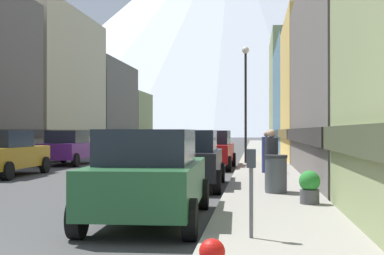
% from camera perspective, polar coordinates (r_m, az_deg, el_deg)
% --- Properties ---
extents(sidewalk_left, '(2.50, 100.00, 0.15)m').
position_cam_1_polar(sidewalk_left, '(41.85, -9.75, -2.70)').
color(sidewalk_left, gray).
rests_on(sidewalk_left, ground).
extents(sidewalk_right, '(2.50, 100.00, 0.15)m').
position_cam_1_polar(sidewalk_right, '(40.08, 7.65, -2.80)').
color(sidewalk_right, gray).
rests_on(sidewalk_right, ground).
extents(storefront_left_2, '(8.12, 13.19, 10.99)m').
position_cam_1_polar(storefront_left_2, '(41.98, -17.29, 4.49)').
color(storefront_left_2, beige).
rests_on(storefront_left_2, ground).
extents(storefront_left_3, '(8.65, 12.47, 8.79)m').
position_cam_1_polar(storefront_left_3, '(54.22, -11.82, 2.23)').
color(storefront_left_3, '#66605B').
rests_on(storefront_left_3, ground).
extents(storefront_left_4, '(7.58, 8.28, 6.50)m').
position_cam_1_polar(storefront_left_4, '(64.16, -8.31, 0.82)').
color(storefront_left_4, '#8C9966').
rests_on(storefront_left_4, ground).
extents(storefront_right_2, '(9.93, 9.33, 8.15)m').
position_cam_1_polar(storefront_right_2, '(30.80, 19.23, 3.67)').
color(storefront_right_2, '#D8B259').
rests_on(storefront_right_2, ground).
extents(storefront_right_3, '(6.77, 13.86, 8.62)m').
position_cam_1_polar(storefront_right_3, '(42.10, 13.73, 2.88)').
color(storefront_right_3, slate).
rests_on(storefront_right_3, ground).
extents(storefront_right_4, '(9.27, 12.44, 11.77)m').
position_cam_1_polar(storefront_right_4, '(55.43, 13.42, 3.69)').
color(storefront_right_4, '#8C9966').
rests_on(storefront_right_4, ground).
extents(car_left_1, '(2.10, 4.42, 1.78)m').
position_cam_1_polar(car_left_1, '(21.05, -20.16, -2.70)').
color(car_left_1, '#B28419').
rests_on(car_left_1, ground).
extents(car_left_2, '(2.11, 4.42, 1.78)m').
position_cam_1_polar(car_left_2, '(27.36, -13.56, -2.18)').
color(car_left_2, '#591E72').
rests_on(car_left_2, ground).
extents(car_right_0, '(2.20, 4.46, 1.78)m').
position_cam_1_polar(car_right_0, '(9.88, -4.72, -5.34)').
color(car_right_0, '#265933').
rests_on(car_right_0, ground).
extents(car_right_1, '(2.17, 4.45, 1.78)m').
position_cam_1_polar(car_right_1, '(15.81, -0.28, -3.49)').
color(car_right_1, black).
rests_on(car_right_1, ground).
extents(car_right_2, '(2.14, 4.43, 1.78)m').
position_cam_1_polar(car_right_2, '(23.86, 2.19, -2.45)').
color(car_right_2, '#9E1111').
rests_on(car_right_2, ground).
extents(parking_meter_near, '(0.14, 0.10, 1.33)m').
position_cam_1_polar(parking_meter_near, '(7.75, 6.61, -5.85)').
color(parking_meter_near, '#595960').
rests_on(parking_meter_near, sidewalk_right).
extents(trash_bin_right, '(0.59, 0.59, 0.98)m').
position_cam_1_polar(trash_bin_right, '(13.50, 9.34, -5.10)').
color(trash_bin_right, '#4C5156').
rests_on(trash_bin_right, sidewalk_right).
extents(potted_plant_0, '(0.46, 0.46, 0.73)m').
position_cam_1_polar(potted_plant_0, '(11.61, 12.96, -6.44)').
color(potted_plant_0, '#4C4C51').
rests_on(potted_plant_0, sidewalk_right).
extents(pedestrian_0, '(0.36, 0.36, 1.60)m').
position_cam_1_polar(pedestrian_0, '(19.95, 8.29, -2.89)').
color(pedestrian_0, navy).
rests_on(pedestrian_0, sidewalk_right).
extents(pedestrian_1, '(0.36, 0.36, 1.65)m').
position_cam_1_polar(pedestrian_1, '(13.93, 8.85, -3.86)').
color(pedestrian_1, '#333338').
rests_on(pedestrian_1, sidewalk_right).
extents(streetlamp_right, '(0.36, 0.36, 5.86)m').
position_cam_1_polar(streetlamp_right, '(25.92, 5.99, 4.54)').
color(streetlamp_right, black).
rests_on(streetlamp_right, sidewalk_right).
extents(mountain_backdrop, '(247.92, 247.92, 113.98)m').
position_cam_1_polar(mountain_backdrop, '(270.98, 4.52, 11.35)').
color(mountain_backdrop, silver).
rests_on(mountain_backdrop, ground).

